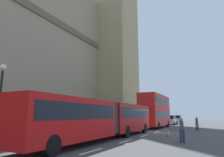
# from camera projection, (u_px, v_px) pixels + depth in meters

# --- Properties ---
(ground_plane) EXTENTS (160.00, 160.00, 0.00)m
(ground_plane) POSITION_uv_depth(u_px,v_px,m) (156.00, 132.00, 22.15)
(ground_plane) COLOR #424244
(lane_centre_marking) EXTENTS (39.00, 0.16, 0.01)m
(lane_centre_marking) POSITION_uv_depth(u_px,v_px,m) (166.00, 129.00, 26.73)
(lane_centre_marking) COLOR silver
(lane_centre_marking) RESTS_ON ground_plane
(articulated_bus) EXTENTS (17.03, 2.54, 2.90)m
(articulated_bus) POSITION_uv_depth(u_px,v_px,m) (104.00, 117.00, 16.02)
(articulated_bus) COLOR #B20F0F
(articulated_bus) RESTS_ON ground_plane
(double_decker_bus) EXTENTS (9.81, 2.54, 4.90)m
(double_decker_bus) POSITION_uv_depth(u_px,v_px,m) (155.00, 110.00, 30.45)
(double_decker_bus) COLOR red
(double_decker_bus) RESTS_ON ground_plane
(sedan_lead) EXTENTS (4.40, 1.86, 1.85)m
(sedan_lead) POSITION_uv_depth(u_px,v_px,m) (171.00, 120.00, 41.04)
(sedan_lead) COLOR #B7B7BC
(sedan_lead) RESTS_ON ground_plane
(sedan_trailing) EXTENTS (4.40, 1.86, 1.85)m
(sedan_trailing) POSITION_uv_depth(u_px,v_px,m) (177.00, 119.00, 48.47)
(sedan_trailing) COLOR gray
(sedan_trailing) RESTS_ON ground_plane
(traffic_cone_west) EXTENTS (0.36, 0.36, 0.58)m
(traffic_cone_west) POSITION_uv_depth(u_px,v_px,m) (168.00, 133.00, 18.33)
(traffic_cone_west) COLOR black
(traffic_cone_west) RESTS_ON ground_plane
(traffic_cone_middle) EXTENTS (0.36, 0.36, 0.58)m
(traffic_cone_middle) POSITION_uv_depth(u_px,v_px,m) (185.00, 127.00, 26.87)
(traffic_cone_middle) COLOR black
(traffic_cone_middle) RESTS_ON ground_plane
(street_lamp) EXTENTS (0.44, 0.44, 5.27)m
(street_lamp) POSITION_uv_depth(u_px,v_px,m) (0.00, 97.00, 13.08)
(street_lamp) COLOR black
(street_lamp) RESTS_ON ground_plane
(pedestrian_near_cones) EXTENTS (0.44, 0.36, 1.69)m
(pedestrian_near_cones) POSITION_uv_depth(u_px,v_px,m) (182.00, 129.00, 13.95)
(pedestrian_near_cones) COLOR #262D4C
(pedestrian_near_cones) RESTS_ON ground_plane
(pedestrian_by_kerb) EXTENTS (0.44, 0.36, 1.69)m
(pedestrian_by_kerb) POSITION_uv_depth(u_px,v_px,m) (197.00, 123.00, 25.22)
(pedestrian_by_kerb) COLOR #262D4C
(pedestrian_by_kerb) RESTS_ON ground_plane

